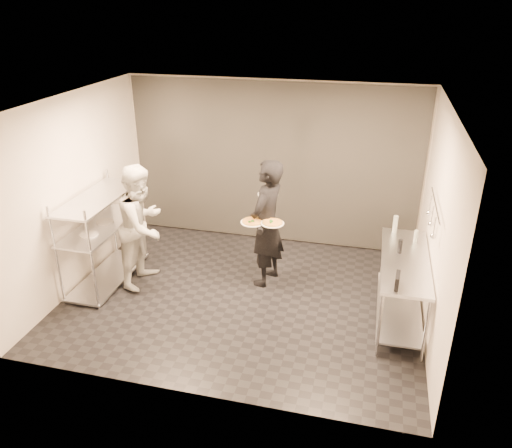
% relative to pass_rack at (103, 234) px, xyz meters
% --- Properties ---
extents(room_shell, '(5.00, 4.00, 2.80)m').
position_rel_pass_rack_xyz_m(room_shell, '(2.15, 1.18, 0.63)').
color(room_shell, black).
rests_on(room_shell, ground).
extents(pass_rack, '(0.60, 1.60, 1.50)m').
position_rel_pass_rack_xyz_m(pass_rack, '(0.00, 0.00, 0.00)').
color(pass_rack, '#B5B7BD').
rests_on(pass_rack, ground).
extents(prep_counter, '(0.60, 1.80, 0.92)m').
position_rel_pass_rack_xyz_m(prep_counter, '(4.33, 0.00, -0.14)').
color(prep_counter, '#B5B7BD').
rests_on(prep_counter, ground).
extents(utensil_rail, '(0.07, 1.20, 0.31)m').
position_rel_pass_rack_xyz_m(utensil_rail, '(4.58, 0.00, 0.78)').
color(utensil_rail, '#B5B7BD').
rests_on(utensil_rail, room_shell).
extents(waiter, '(0.62, 0.80, 1.93)m').
position_rel_pass_rack_xyz_m(waiter, '(2.38, 0.53, 0.20)').
color(waiter, black).
rests_on(waiter, ground).
extents(chef, '(0.78, 0.96, 1.85)m').
position_rel_pass_rack_xyz_m(chef, '(0.60, 0.12, 0.16)').
color(chef, beige).
rests_on(chef, ground).
extents(pizza_plate_near, '(0.35, 0.35, 0.05)m').
position_rel_pass_rack_xyz_m(pizza_plate_near, '(2.21, 0.36, 0.29)').
color(pizza_plate_near, white).
rests_on(pizza_plate_near, waiter).
extents(pizza_plate_far, '(0.33, 0.33, 0.05)m').
position_rel_pass_rack_xyz_m(pizza_plate_far, '(2.50, 0.34, 0.31)').
color(pizza_plate_far, white).
rests_on(pizza_plate_far, waiter).
extents(salad_plate, '(0.31, 0.31, 0.07)m').
position_rel_pass_rack_xyz_m(salad_plate, '(2.33, 0.80, 0.57)').
color(salad_plate, white).
rests_on(salad_plate, waiter).
extents(pos_monitor, '(0.06, 0.23, 0.17)m').
position_rel_pass_rack_xyz_m(pos_monitor, '(4.21, -0.72, 0.23)').
color(pos_monitor, black).
rests_on(pos_monitor, prep_counter).
extents(bottle_green, '(0.07, 0.07, 0.24)m').
position_rel_pass_rack_xyz_m(bottle_green, '(4.19, 0.80, 0.27)').
color(bottle_green, gray).
rests_on(bottle_green, prep_counter).
extents(bottle_clear, '(0.05, 0.05, 0.18)m').
position_rel_pass_rack_xyz_m(bottle_clear, '(4.47, 0.51, 0.24)').
color(bottle_clear, gray).
rests_on(bottle_clear, prep_counter).
extents(bottle_dark, '(0.06, 0.06, 0.19)m').
position_rel_pass_rack_xyz_m(bottle_dark, '(4.25, 0.15, 0.25)').
color(bottle_dark, black).
rests_on(bottle_dark, prep_counter).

